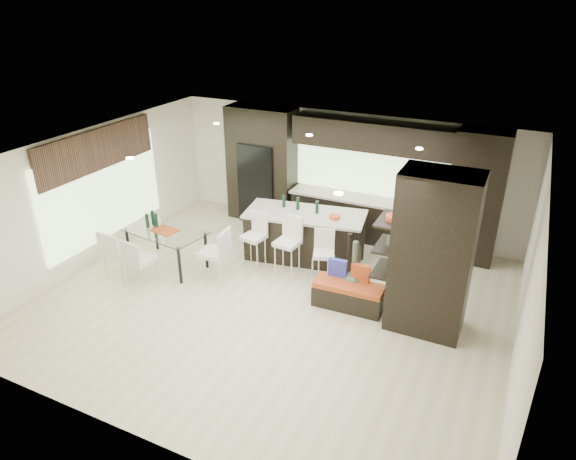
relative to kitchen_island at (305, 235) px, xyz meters
The scene contains 22 objects.
ground 1.82m from the kitchen_island, 84.64° to the right, with size 8.00×8.00×0.00m, color beige.
back_wall 1.96m from the kitchen_island, 84.69° to the left, with size 8.00×0.02×2.70m, color white.
left_wall 4.30m from the kitchen_island, 155.57° to the right, with size 0.02×7.00×2.70m, color white.
right_wall 4.59m from the kitchen_island, 22.71° to the right, with size 0.02×7.00×2.70m, color white.
ceiling 2.81m from the kitchen_island, 84.64° to the right, with size 8.00×7.00×0.02m, color white.
window_left 4.18m from the kitchen_island, 157.88° to the right, with size 0.04×3.20×1.90m, color #B2D199.
window_back 2.15m from the kitchen_island, 66.03° to the left, with size 3.40×0.04×1.20m, color #B2D199.
stone_accent 4.43m from the kitchen_island, 157.73° to the right, with size 0.08×3.00×0.80m, color brown.
ceiling_spots 2.65m from the kitchen_island, 83.75° to the right, with size 4.00×3.00×0.02m, color white.
back_cabinetry 1.79m from the kitchen_island, 65.07° to the left, with size 6.80×0.68×2.70m, color black.
refrigerator 2.26m from the kitchen_island, 141.58° to the left, with size 0.90×0.68×1.90m, color black.
partition_column 3.19m from the kitchen_island, 25.92° to the right, with size 1.20×0.80×2.70m, color black.
kitchen_island is the anchor object (origin of this frame).
stool_left 1.11m from the kitchen_island, 131.97° to the right, with size 0.41×0.41×0.93m, color silver.
stool_mid 0.84m from the kitchen_island, 90.00° to the right, with size 0.43×0.43×0.98m, color silver.
stool_right 1.10m from the kitchen_island, 47.55° to the right, with size 0.38×0.38×0.86m, color silver.
bench 2.00m from the kitchen_island, 43.30° to the right, with size 1.23×0.47×0.47m, color black.
floor_vase 1.84m from the kitchen_island, 38.15° to the right, with size 0.44×0.44×1.19m, color #3F4B36, non-canonical shape.
dining_table 2.80m from the kitchen_island, 147.53° to the right, with size 1.59×0.90×0.77m, color white.
chair_near 3.27m from the kitchen_island, 136.17° to the right, with size 0.47×0.47×0.87m, color silver.
chair_far 3.66m from the kitchen_island, 141.36° to the right, with size 0.51×0.51×0.94m, color silver.
chair_end 1.94m from the kitchen_island, 129.28° to the right, with size 0.51×0.51×0.94m, color silver.
Camera 1 is at (3.60, -6.94, 5.14)m, focal length 32.00 mm.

